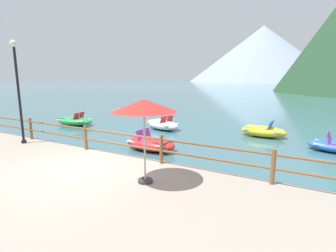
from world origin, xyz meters
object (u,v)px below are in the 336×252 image
object	(u,v)px
pedal_boat_0	(163,124)
pedal_boat_1	(74,121)
pedal_boat_3	(263,131)
lamp_post	(18,83)
beach_umbrella	(144,107)
pedal_boat_4	(151,143)

from	to	relation	value
pedal_boat_0	pedal_boat_1	xyz separation A→B (m)	(-5.69, -1.71, -0.00)
pedal_boat_0	pedal_boat_3	size ratio (longest dim) A/B	1.11
lamp_post	pedal_boat_3	size ratio (longest dim) A/B	1.75
pedal_boat_1	beach_umbrella	bearing A→B (deg)	-32.56
pedal_boat_1	pedal_boat_4	xyz separation A→B (m)	(7.54, -2.48, 0.01)
lamp_post	beach_umbrella	xyz separation A→B (m)	(6.84, -0.94, -0.48)
pedal_boat_4	pedal_boat_1	bearing A→B (deg)	161.79
lamp_post	pedal_boat_4	world-z (taller)	lamp_post
beach_umbrella	pedal_boat_3	bearing A→B (deg)	80.62
pedal_boat_3	pedal_boat_4	bearing A→B (deg)	-126.54
pedal_boat_3	pedal_boat_4	xyz separation A→B (m)	(-3.80, -5.12, -0.00)
pedal_boat_4	beach_umbrella	bearing A→B (deg)	-58.71
pedal_boat_1	pedal_boat_3	bearing A→B (deg)	13.10
beach_umbrella	pedal_boat_0	bearing A→B (deg)	117.55
pedal_boat_3	lamp_post	bearing A→B (deg)	-136.13
pedal_boat_4	pedal_boat_3	bearing A→B (deg)	53.46
lamp_post	beach_umbrella	distance (m)	6.92
pedal_boat_1	pedal_boat_4	world-z (taller)	pedal_boat_4
pedal_boat_0	lamp_post	bearing A→B (deg)	-110.66
lamp_post	pedal_boat_3	xyz separation A→B (m)	(8.32, 8.00, -2.62)
beach_umbrella	pedal_boat_0	world-z (taller)	beach_umbrella
pedal_boat_0	pedal_boat_3	bearing A→B (deg)	9.36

